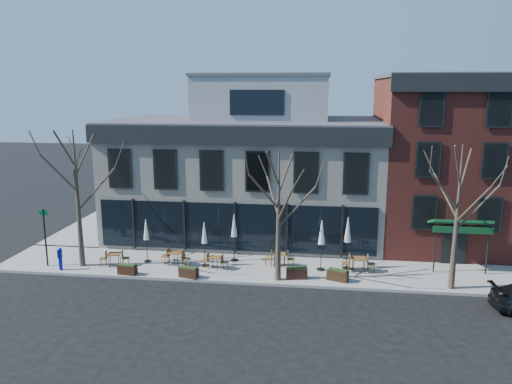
# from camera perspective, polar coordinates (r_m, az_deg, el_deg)

# --- Properties ---
(ground) EXTENTS (120.00, 120.00, 0.00)m
(ground) POSITION_cam_1_polar(r_m,az_deg,el_deg) (31.44, -2.36, -7.34)
(ground) COLOR black
(ground) RESTS_ON ground
(sidewalk_front) EXTENTS (33.50, 4.70, 0.15)m
(sidewalk_front) POSITION_cam_1_polar(r_m,az_deg,el_deg) (29.04, 3.31, -8.85)
(sidewalk_front) COLOR gray
(sidewalk_front) RESTS_ON ground
(sidewalk_side) EXTENTS (4.50, 12.00, 0.15)m
(sidewalk_side) POSITION_cam_1_polar(r_m,az_deg,el_deg) (40.20, -16.90, -3.46)
(sidewalk_side) COLOR gray
(sidewalk_side) RESTS_ON ground
(corner_building) EXTENTS (18.39, 10.39, 11.10)m
(corner_building) POSITION_cam_1_polar(r_m,az_deg,el_deg) (35.14, -0.91, 2.66)
(corner_building) COLOR silver
(corner_building) RESTS_ON ground
(red_brick_building) EXTENTS (8.20, 11.78, 11.18)m
(red_brick_building) POSITION_cam_1_polar(r_m,az_deg,el_deg) (35.44, 20.26, 3.50)
(red_brick_building) COLOR maroon
(red_brick_building) RESTS_ON ground
(tree_corner) EXTENTS (3.93, 3.98, 7.92)m
(tree_corner) POSITION_cam_1_polar(r_m,az_deg,el_deg) (30.01, -19.70, -0.55)
(tree_corner) COLOR #382B21
(tree_corner) RESTS_ON sidewalk_front
(tree_mid) EXTENTS (3.50, 3.55, 7.04)m
(tree_mid) POSITION_cam_1_polar(r_m,az_deg,el_deg) (26.26, 2.61, -2.57)
(tree_mid) COLOR #382B21
(tree_mid) RESTS_ON sidewalk_front
(tree_right) EXTENTS (3.72, 3.77, 7.48)m
(tree_right) POSITION_cam_1_polar(r_m,az_deg,el_deg) (27.02, 22.02, -2.54)
(tree_right) COLOR #382B21
(tree_right) RESTS_ON sidewalk_front
(sign_pole) EXTENTS (0.50, 0.10, 3.40)m
(sign_pole) POSITION_cam_1_polar(r_m,az_deg,el_deg) (31.23, -22.97, -4.44)
(sign_pole) COLOR black
(sign_pole) RESTS_ON sidewalk_front
(call_box) EXTENTS (0.27, 0.27, 1.35)m
(call_box) POSITION_cam_1_polar(r_m,az_deg,el_deg) (30.60, -21.48, -7.02)
(call_box) COLOR #0B1199
(call_box) RESTS_ON sidewalk_front
(cafe_set_0) EXTENTS (1.77, 0.83, 0.91)m
(cafe_set_0) POSITION_cam_1_polar(r_m,az_deg,el_deg) (30.38, -15.87, -7.27)
(cafe_set_0) COLOR brown
(cafe_set_0) RESTS_ON sidewalk_front
(cafe_set_1) EXTENTS (1.88, 0.88, 0.97)m
(cafe_set_1) POSITION_cam_1_polar(r_m,az_deg,el_deg) (29.70, -9.15, -7.33)
(cafe_set_1) COLOR brown
(cafe_set_1) RESTS_ON sidewalk_front
(cafe_set_2) EXTENTS (1.67, 0.78, 0.86)m
(cafe_set_2) POSITION_cam_1_polar(r_m,az_deg,el_deg) (28.91, -4.72, -7.88)
(cafe_set_2) COLOR brown
(cafe_set_2) RESTS_ON sidewalk_front
(cafe_set_3) EXTENTS (1.75, 0.72, 0.92)m
(cafe_set_3) POSITION_cam_1_polar(r_m,az_deg,el_deg) (29.21, 2.72, -7.58)
(cafe_set_3) COLOR brown
(cafe_set_3) RESTS_ON sidewalk_front
(cafe_set_5) EXTENTS (1.90, 0.79, 1.00)m
(cafe_set_5) POSITION_cam_1_polar(r_m,az_deg,el_deg) (28.88, 11.63, -7.96)
(cafe_set_5) COLOR brown
(cafe_set_5) RESTS_ON sidewalk_front
(umbrella_0) EXTENTS (0.42, 0.42, 2.62)m
(umbrella_0) POSITION_cam_1_polar(r_m,az_deg,el_deg) (30.18, -12.44, -4.47)
(umbrella_0) COLOR black
(umbrella_0) RESTS_ON sidewalk_front
(umbrella_1) EXTENTS (0.42, 0.42, 2.63)m
(umbrella_1) POSITION_cam_1_polar(r_m,az_deg,el_deg) (28.93, -5.93, -4.94)
(umbrella_1) COLOR black
(umbrella_1) RESTS_ON sidewalk_front
(umbrella_2) EXTENTS (0.46, 0.46, 2.88)m
(umbrella_2) POSITION_cam_1_polar(r_m,az_deg,el_deg) (29.61, -2.52, -4.14)
(umbrella_2) COLOR black
(umbrella_2) RESTS_ON sidewalk_front
(umbrella_3) EXTENTS (0.47, 0.47, 2.92)m
(umbrella_3) POSITION_cam_1_polar(r_m,az_deg,el_deg) (28.33, 7.51, -4.91)
(umbrella_3) COLOR black
(umbrella_3) RESTS_ON sidewalk_front
(umbrella_4) EXTENTS (0.49, 0.49, 3.05)m
(umbrella_4) POSITION_cam_1_polar(r_m,az_deg,el_deg) (28.72, 10.44, -4.58)
(umbrella_4) COLOR black
(umbrella_4) RESTS_ON sidewalk_front
(planter_0) EXTENTS (1.09, 0.54, 0.59)m
(planter_0) POSITION_cam_1_polar(r_m,az_deg,el_deg) (28.90, -14.49, -8.55)
(planter_0) COLOR black
(planter_0) RESTS_ON sidewalk_front
(planter_1) EXTENTS (1.13, 0.65, 0.60)m
(planter_1) POSITION_cam_1_polar(r_m,az_deg,el_deg) (27.82, -7.71, -9.07)
(planter_1) COLOR #321C10
(planter_1) RESTS_ON sidewalk_front
(planter_2) EXTENTS (1.19, 0.63, 0.63)m
(planter_2) POSITION_cam_1_polar(r_m,az_deg,el_deg) (27.51, 4.68, -9.20)
(planter_2) COLOR black
(planter_2) RESTS_ON sidewalk_front
(planter_3) EXTENTS (1.21, 0.81, 0.63)m
(planter_3) POSITION_cam_1_polar(r_m,az_deg,el_deg) (27.50, 9.32, -9.34)
(planter_3) COLOR black
(planter_3) RESTS_ON sidewalk_front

